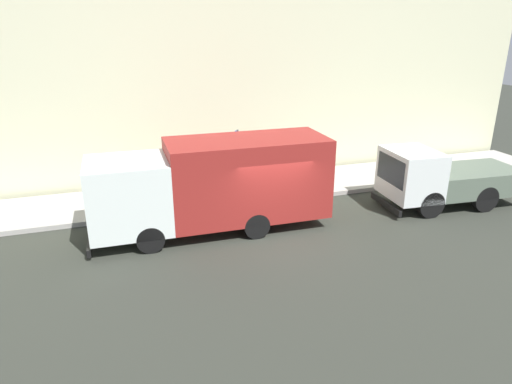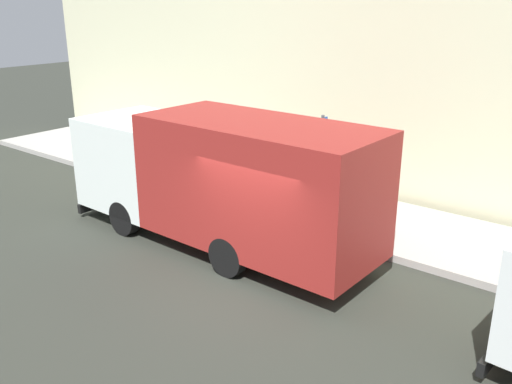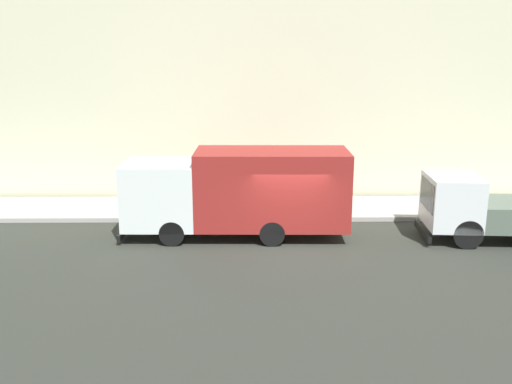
# 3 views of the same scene
# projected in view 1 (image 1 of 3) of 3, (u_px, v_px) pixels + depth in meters

# --- Properties ---
(ground) EXTENTS (80.00, 80.00, 0.00)m
(ground) POSITION_uv_depth(u_px,v_px,m) (277.00, 239.00, 14.85)
(ground) COLOR #2E312A
(sidewalk) EXTENTS (3.27, 30.00, 0.17)m
(sidewalk) POSITION_uv_depth(u_px,v_px,m) (238.00, 190.00, 18.95)
(sidewalk) COLOR #A7A49E
(sidewalk) RESTS_ON ground
(building_facade) EXTENTS (0.50, 30.00, 11.29)m
(building_facade) POSITION_uv_depth(u_px,v_px,m) (222.00, 49.00, 18.94)
(building_facade) COLOR beige
(building_facade) RESTS_ON ground
(large_utility_truck) EXTENTS (2.44, 7.93, 3.09)m
(large_utility_truck) POSITION_uv_depth(u_px,v_px,m) (214.00, 183.00, 14.97)
(large_utility_truck) COLOR white
(large_utility_truck) RESTS_ON ground
(small_flatbed_truck) EXTENTS (2.52, 5.54, 2.27)m
(small_flatbed_truck) POSITION_uv_depth(u_px,v_px,m) (441.00, 178.00, 17.25)
(small_flatbed_truck) COLOR white
(small_flatbed_truck) RESTS_ON ground
(pedestrian_walking) EXTENTS (0.44, 0.44, 1.69)m
(pedestrian_walking) POSITION_uv_depth(u_px,v_px,m) (208.00, 176.00, 17.55)
(pedestrian_walking) COLOR black
(pedestrian_walking) RESTS_ON sidewalk
(street_sign_post) EXTENTS (0.44, 0.08, 2.77)m
(street_sign_post) POSITION_uv_depth(u_px,v_px,m) (238.00, 160.00, 17.16)
(street_sign_post) COLOR #4C5156
(street_sign_post) RESTS_ON sidewalk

